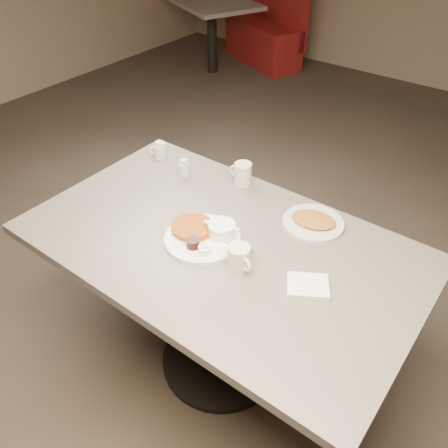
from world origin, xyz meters
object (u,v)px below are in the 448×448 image
Objects in this scene: creamer_left at (160,150)px; hash_plate at (313,222)px; coffee_mug_far at (242,174)px; diner_table at (221,273)px; booth_back_left at (262,26)px; creamer_right at (184,168)px; main_plate at (205,234)px; coffee_mug_near at (239,257)px.

creamer_left is 0.29× the size of hash_plate.
coffee_mug_far is at bearing 6.52° from creamer_left.
diner_table is 0.97× the size of booth_back_left.
creamer_left reaches higher than diner_table.
coffee_mug_far is 1.32× the size of creamer_left.
diner_table is 18.75× the size of creamer_right.
hash_plate is at bearing 2.83° from creamer_right.
main_plate is at bearing -31.77° from creamer_left.
main_plate is at bearing -39.45° from creamer_right.
creamer_left is 0.05× the size of booth_back_left.
creamer_left is at bearing -173.48° from coffee_mug_far.
coffee_mug_near is 0.85m from creamer_left.
main_plate is 1.31× the size of hash_plate.
hash_plate reaches higher than diner_table.
coffee_mug_near is at bearing -28.04° from diner_table.
booth_back_left reaches higher than coffee_mug_far.
coffee_mug_far is at bearing 169.74° from hash_plate.
creamer_right reaches higher than hash_plate.
creamer_right is at bearing -177.17° from hash_plate.
hash_plate is (0.29, 0.33, -0.01)m from main_plate.
creamer_left is 0.85m from hash_plate.
coffee_mug_near is 0.08× the size of booth_back_left.
creamer_left is at bearing -64.56° from booth_back_left.
creamer_right is (0.20, -0.05, 0.00)m from creamer_left.
main_plate is 4.48× the size of creamer_left.
hash_plate is at bearing -53.68° from booth_back_left.
diner_table is 0.20m from main_plate.
diner_table is at bearing -27.45° from creamer_left.
creamer_left is at bearing 165.59° from creamer_right.
coffee_mug_near reaches higher than creamer_right.
creamer_right is 0.65m from hash_plate.
creamer_right is (-0.56, 0.34, -0.01)m from coffee_mug_near.
main_plate is 0.44m from hash_plate.
coffee_mug_near is 0.42× the size of hash_plate.
creamer_left is 1.06× the size of creamer_right.
creamer_left is at bearing 152.45° from coffee_mug_near.
diner_table is at bearing -127.19° from hash_plate.
diner_table is 0.54m from creamer_right.
booth_back_left is (-2.29, 3.61, -0.39)m from coffee_mug_near.
booth_back_left reaches higher than creamer_left.
creamer_right reaches higher than main_plate.
coffee_mug_far is at bearing -57.94° from booth_back_left.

